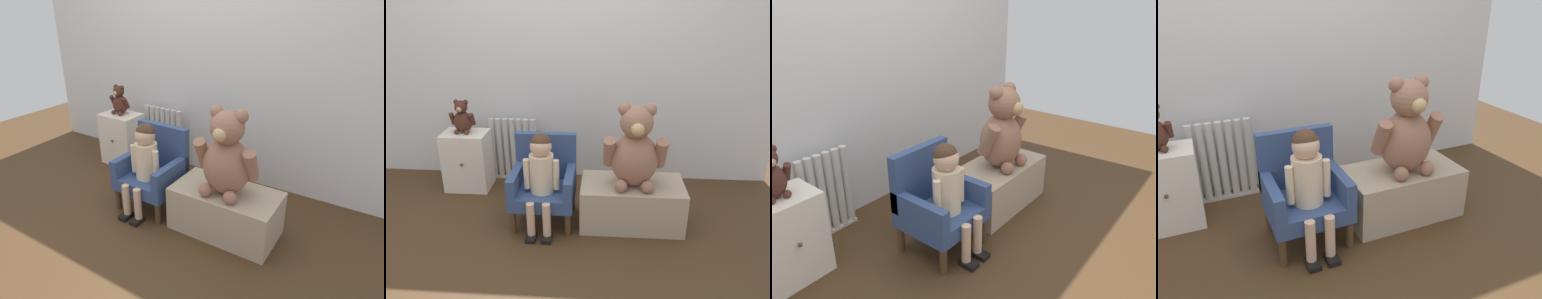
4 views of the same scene
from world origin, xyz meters
TOP-DOWN VIEW (x-y plane):
  - ground_plane at (0.00, 0.00)m, footprint 6.00×6.00m
  - back_wall at (0.00, 1.19)m, footprint 3.80×0.05m
  - radiator at (-0.39, 1.07)m, footprint 0.43×0.05m
  - small_dresser at (-0.74, 0.86)m, footprint 0.37×0.30m
  - child_armchair at (-0.01, 0.43)m, footprint 0.45×0.41m
  - child_figure at (-0.01, 0.32)m, footprint 0.25×0.35m
  - low_bench at (0.64, 0.40)m, footprint 0.74×0.40m
  - large_teddy_bear at (0.64, 0.38)m, footprint 0.44×0.31m

SIDE VIEW (x-z plane):
  - ground_plane at x=0.00m, z-range 0.00..0.00m
  - low_bench at x=0.64m, z-range 0.00..0.33m
  - small_dresser at x=-0.74m, z-range 0.00..0.51m
  - radiator at x=-0.39m, z-range 0.00..0.57m
  - child_armchair at x=-0.01m, z-range -0.01..0.62m
  - child_figure at x=-0.01m, z-range 0.10..0.81m
  - large_teddy_bear at x=0.64m, z-range 0.29..0.89m
  - back_wall at x=0.00m, z-range 0.00..2.40m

